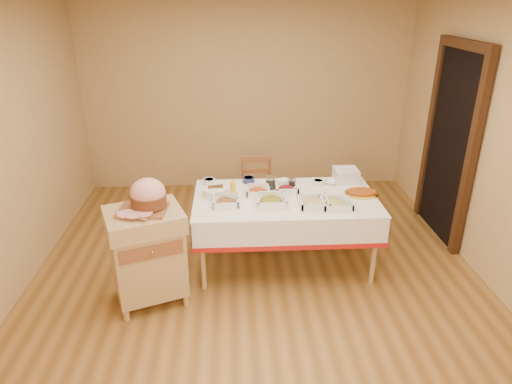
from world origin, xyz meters
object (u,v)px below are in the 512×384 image
plate_stack (346,175)px  mustard_bottle (233,188)px  preserve_jar_right (292,183)px  bread_basket (216,192)px  preserve_jar_left (271,183)px  brass_platter (361,193)px  dining_table (285,212)px  ham_on_board (147,197)px  butcher_cart (147,251)px  dining_chair (257,192)px

plate_stack → mustard_bottle: bearing=-165.7°
preserve_jar_right → bread_basket: (-0.79, -0.18, -0.00)m
bread_basket → plate_stack: 1.43m
preserve_jar_left → preserve_jar_right: (0.23, 0.01, -0.01)m
brass_platter → preserve_jar_left: bearing=166.4°
bread_basket → plate_stack: plate_stack is taller
dining_table → ham_on_board: ham_on_board is taller
preserve_jar_right → dining_table: bearing=-111.5°
preserve_jar_right → preserve_jar_left: bearing=-176.8°
butcher_cart → plate_stack: butcher_cart is taller
preserve_jar_right → ham_on_board: bearing=-150.3°
dining_table → plate_stack: bearing=29.2°
butcher_cart → dining_chair: (1.07, 1.44, -0.08)m
dining_table → mustard_bottle: mustard_bottle is taller
dining_table → brass_platter: (0.77, 0.01, 0.18)m
dining_table → butcher_cart: (-1.30, -0.56, -0.08)m
dining_table → ham_on_board: bearing=-157.2°
dining_chair → butcher_cart: bearing=-126.5°
dining_chair → plate_stack: (0.93, -0.49, 0.39)m
butcher_cart → bread_basket: butcher_cart is taller
preserve_jar_left → mustard_bottle: mustard_bottle is taller
bread_basket → preserve_jar_left: bearing=16.3°
ham_on_board → brass_platter: 2.11m
preserve_jar_left → mustard_bottle: bearing=-158.9°
preserve_jar_left → preserve_jar_right: bearing=3.2°
dining_chair → ham_on_board: (-1.02, -1.41, 0.60)m
ham_on_board → dining_chair: bearing=54.0°
ham_on_board → bread_basket: size_ratio=1.73×
ham_on_board → bread_basket: (0.56, 0.59, -0.22)m
preserve_jar_left → preserve_jar_right: preserve_jar_left is taller
dining_chair → plate_stack: size_ratio=3.38×
dining_table → dining_chair: bearing=104.6°
dining_table → dining_chair: (-0.23, 0.88, -0.16)m
mustard_bottle → brass_platter: (1.29, -0.07, -0.06)m
butcher_cart → dining_chair: butcher_cart is taller
ham_on_board → preserve_jar_right: ham_on_board is taller
butcher_cart → bread_basket: size_ratio=3.67×
preserve_jar_left → brass_platter: 0.93m
ham_on_board → preserve_jar_right: (1.35, 0.77, -0.22)m
ham_on_board → plate_stack: ham_on_board is taller
preserve_jar_left → plate_stack: size_ratio=0.52×
butcher_cart → ham_on_board: (0.04, 0.03, 0.51)m
dining_chair → plate_stack: bearing=-27.9°
preserve_jar_right → bread_basket: size_ratio=0.44×
preserve_jar_right → bread_basket: same height
bread_basket → brass_platter: bearing=-2.1°
bread_basket → brass_platter: size_ratio=0.72×
plate_stack → ham_on_board: bearing=-154.8°
dining_chair → brass_platter: bearing=-41.0°
dining_table → dining_chair: size_ratio=2.15×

